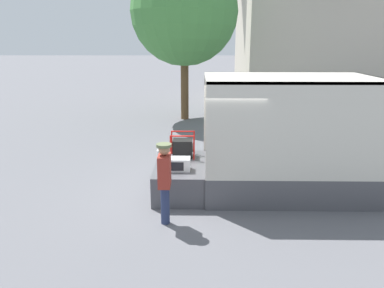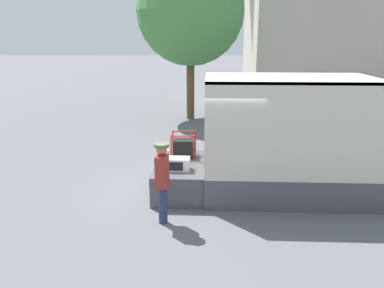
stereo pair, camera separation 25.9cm
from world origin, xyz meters
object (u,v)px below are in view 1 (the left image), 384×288
at_px(worker_person, 165,176).
at_px(street_tree, 184,11).
at_px(portable_generator, 183,148).
at_px(orange_bucket, 163,157).
at_px(box_truck, 349,155).
at_px(microwave, 179,164).

xyz_separation_m(worker_person, street_tree, (0.05, 10.48, 3.80)).
xyz_separation_m(portable_generator, orange_bucket, (-0.48, -0.59, -0.06)).
distance_m(orange_bucket, street_tree, 9.62).
bearing_deg(worker_person, box_truck, 22.02).
xyz_separation_m(box_truck, worker_person, (-4.35, -1.76, 0.10)).
relative_size(box_truck, worker_person, 3.43).
distance_m(orange_bucket, worker_person, 1.73).
height_order(portable_generator, street_tree, street_tree).
height_order(microwave, worker_person, worker_person).
bearing_deg(portable_generator, street_tree, 91.69).
relative_size(portable_generator, street_tree, 0.09).
height_order(portable_generator, orange_bucket, portable_generator).
height_order(box_truck, orange_bucket, box_truck).
xyz_separation_m(microwave, orange_bucket, (-0.42, 0.46, 0.03)).
height_order(box_truck, microwave, box_truck).
bearing_deg(portable_generator, worker_person, -97.12).
relative_size(orange_bucket, worker_person, 0.21).
relative_size(portable_generator, orange_bucket, 1.81).
distance_m(box_truck, microwave, 4.15).
xyz_separation_m(orange_bucket, street_tree, (0.24, 8.77, 3.96)).
bearing_deg(worker_person, portable_generator, 82.88).
bearing_deg(microwave, orange_bucket, 131.89).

